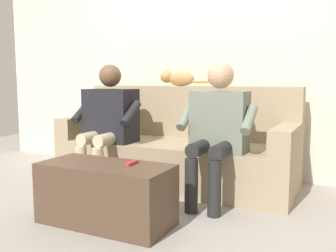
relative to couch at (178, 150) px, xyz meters
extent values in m
plane|color=gray|center=(0.00, 0.75, -0.31)|extent=(8.00, 8.00, 0.00)
cube|color=beige|center=(0.00, -0.54, 0.97)|extent=(5.31, 0.06, 2.57)
cube|color=#9E896B|center=(0.00, 0.15, -0.11)|extent=(1.86, 0.65, 0.41)
cube|color=#9E896B|center=(0.00, -0.26, 0.15)|extent=(2.21, 0.18, 0.92)
cube|color=#9E896B|center=(-1.02, 0.15, -0.01)|extent=(0.17, 0.65, 0.61)
cube|color=#9E896B|center=(1.02, 0.15, -0.01)|extent=(0.17, 0.65, 0.61)
cube|color=#4C3828|center=(0.00, 1.18, -0.10)|extent=(0.91, 0.42, 0.42)
cube|color=slate|center=(-0.53, 0.35, 0.34)|extent=(0.44, 0.25, 0.49)
sphere|color=tan|center=(-0.53, 0.35, 0.71)|extent=(0.21, 0.21, 0.21)
cylinder|color=black|center=(-0.62, 0.54, 0.15)|extent=(0.11, 0.37, 0.11)
cylinder|color=black|center=(-0.44, 0.54, 0.15)|extent=(0.11, 0.37, 0.11)
cylinder|color=black|center=(-0.62, 0.72, -0.11)|extent=(0.10, 0.10, 0.41)
cylinder|color=black|center=(-0.44, 0.72, -0.11)|extent=(0.10, 0.10, 0.41)
cylinder|color=slate|center=(-0.79, 0.43, 0.38)|extent=(0.08, 0.27, 0.22)
cylinder|color=slate|center=(-0.27, 0.43, 0.38)|extent=(0.08, 0.27, 0.22)
cube|color=black|center=(0.53, 0.33, 0.34)|extent=(0.46, 0.28, 0.49)
sphere|color=brown|center=(0.53, 0.33, 0.71)|extent=(0.20, 0.20, 0.20)
cylinder|color=#C6B793|center=(0.44, 0.50, 0.15)|extent=(0.11, 0.33, 0.11)
cylinder|color=#C6B793|center=(0.62, 0.50, 0.15)|extent=(0.11, 0.33, 0.11)
cylinder|color=#C6B793|center=(0.44, 0.67, -0.11)|extent=(0.10, 0.10, 0.41)
cylinder|color=#C6B793|center=(0.62, 0.67, -0.11)|extent=(0.10, 0.10, 0.41)
cylinder|color=black|center=(0.26, 0.41, 0.38)|extent=(0.08, 0.27, 0.22)
cylinder|color=black|center=(0.80, 0.41, 0.38)|extent=(0.08, 0.27, 0.22)
ellipsoid|color=#B7844C|center=(0.08, -0.26, 0.69)|extent=(0.28, 0.11, 0.15)
sphere|color=#B7844C|center=(0.25, -0.26, 0.71)|extent=(0.13, 0.13, 0.13)
cone|color=#B7844C|center=(0.24, -0.30, 0.76)|extent=(0.04, 0.04, 0.04)
cone|color=#B7844C|center=(0.24, -0.23, 0.76)|extent=(0.04, 0.04, 0.04)
cylinder|color=#B7844C|center=(-0.12, -0.26, 0.66)|extent=(0.18, 0.03, 0.03)
cube|color=#B73333|center=(-0.17, 1.11, 0.12)|extent=(0.04, 0.14, 0.02)
camera|label=1|loc=(-1.47, 3.22, 0.67)|focal=40.13mm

